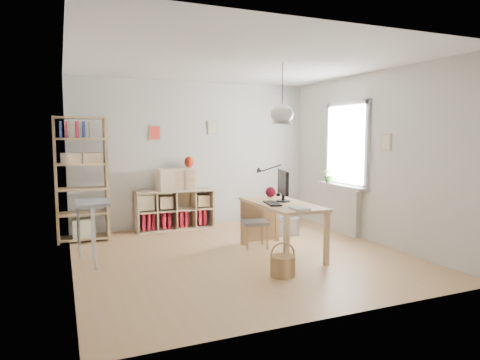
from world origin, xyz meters
name	(u,v)px	position (x,y,z in m)	size (l,w,h in m)	color
ground	(242,255)	(0.00, 0.00, 0.00)	(4.50, 4.50, 0.00)	tan
room_shell	(282,114)	(0.55, -0.15, 2.00)	(4.50, 4.50, 4.50)	silver
window_unit	(347,144)	(2.23, 0.60, 1.55)	(0.07, 1.16, 1.46)	white
radiator	(344,211)	(2.19, 0.60, 0.40)	(0.10, 0.80, 0.80)	silver
windowsill	(342,186)	(2.14, 0.60, 0.83)	(0.22, 1.20, 0.06)	silver
desk	(281,209)	(0.55, -0.15, 0.66)	(0.70, 1.50, 0.75)	tan
cube_shelf	(173,213)	(-0.47, 2.08, 0.30)	(1.40, 0.38, 0.72)	beige
tall_bookshelf	(81,174)	(-2.04, 1.80, 1.09)	(0.80, 0.38, 2.00)	tan
side_table	(87,215)	(-2.04, 0.35, 0.67)	(0.40, 0.55, 0.85)	gray
chair	(254,219)	(0.37, 0.38, 0.42)	(0.43, 0.43, 0.74)	gray
wicker_basket	(283,265)	(0.11, -1.01, 0.14)	(0.30, 0.30, 0.42)	olive
storage_chest	(278,222)	(1.12, 1.02, 0.20)	(0.64, 0.71, 0.62)	silver
monitor	(283,184)	(0.62, -0.07, 1.00)	(0.21, 0.51, 0.45)	black
keyboard	(272,203)	(0.37, -0.22, 0.76)	(0.16, 0.43, 0.02)	black
task_lamp	(268,177)	(0.60, 0.40, 1.07)	(0.44, 0.16, 0.47)	black
yarn_ball	(271,192)	(0.66, 0.40, 0.83)	(0.16, 0.16, 0.16)	#510A1B
paper_tray	(300,208)	(0.50, -0.73, 0.76)	(0.20, 0.26, 0.03)	silver
drawer_chest	(176,179)	(-0.42, 2.04, 0.92)	(0.70, 0.32, 0.40)	beige
red_vase	(189,162)	(-0.17, 2.04, 1.22)	(0.17, 0.17, 0.21)	maroon
potted_plant	(330,175)	(2.12, 0.95, 1.00)	(0.26, 0.22, 0.29)	#336626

